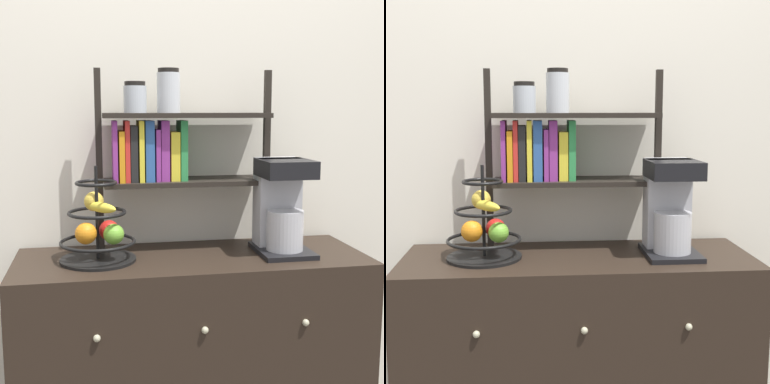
% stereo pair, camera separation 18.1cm
% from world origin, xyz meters
% --- Properties ---
extents(wall_back, '(7.00, 0.05, 2.60)m').
position_xyz_m(wall_back, '(0.00, 0.50, 1.30)').
color(wall_back, silver).
rests_on(wall_back, ground_plane).
extents(sideboard, '(1.28, 0.47, 0.86)m').
position_xyz_m(sideboard, '(0.00, 0.23, 0.43)').
color(sideboard, black).
rests_on(sideboard, ground_plane).
extents(coffee_maker, '(0.19, 0.25, 0.35)m').
position_xyz_m(coffee_maker, '(0.34, 0.24, 1.03)').
color(coffee_maker, black).
rests_on(coffee_maker, sideboard).
extents(fruit_stand, '(0.27, 0.27, 0.34)m').
position_xyz_m(fruit_stand, '(-0.34, 0.22, 0.97)').
color(fruit_stand, black).
rests_on(fruit_stand, sideboard).
extents(shelf_hutch, '(0.67, 0.20, 0.68)m').
position_xyz_m(shelf_hutch, '(-0.09, 0.36, 1.26)').
color(shelf_hutch, black).
rests_on(shelf_hutch, sideboard).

